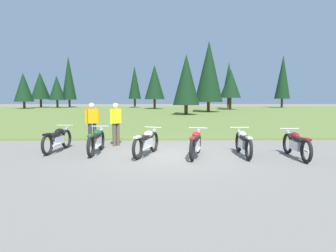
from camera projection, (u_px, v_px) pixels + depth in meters
name	position (u px, v px, depth m)	size (l,w,h in m)	color
ground_plane	(168.00, 155.00, 9.76)	(140.00, 140.00, 0.00)	slate
grass_moorland	(165.00, 113.00, 34.93)	(80.00, 44.00, 0.10)	#5B7033
forest_treeline	(143.00, 81.00, 44.15)	(43.83, 24.35, 8.74)	#47331E
motorcycle_black	(58.00, 139.00, 10.39)	(0.62, 2.10, 0.88)	black
motorcycle_british_green	(96.00, 140.00, 10.06)	(0.62, 2.10, 0.88)	black
motorcycle_cream	(146.00, 142.00, 9.70)	(0.88, 2.02, 0.88)	black
motorcycle_red	(196.00, 143.00, 9.49)	(0.75, 2.06, 0.88)	black
motorcycle_silver	(243.00, 142.00, 9.62)	(0.62, 2.10, 0.88)	black
motorcycle_maroon	(296.00, 144.00, 9.27)	(0.62, 2.10, 0.88)	black
rider_checking_bike	(92.00, 121.00, 11.57)	(0.50, 0.36, 1.67)	#2D2D38
rider_in_hivis_vest	(116.00, 122.00, 11.56)	(0.40, 0.44, 1.67)	#4C4233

